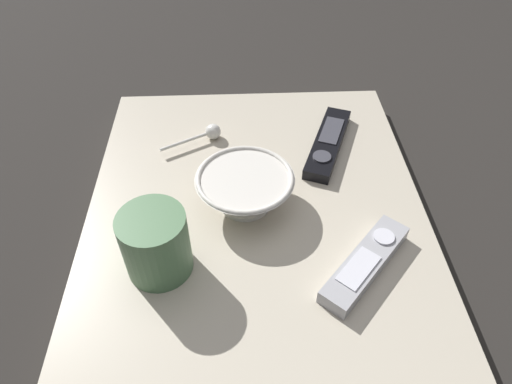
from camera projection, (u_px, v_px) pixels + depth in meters
ground_plane at (256, 223)px, 0.76m from camera, size 6.00×6.00×0.00m
table at (256, 215)px, 0.74m from camera, size 0.53×0.65×0.04m
cereal_bowl at (245, 188)px, 0.71m from camera, size 0.15×0.15×0.06m
coffee_mug at (156, 244)px, 0.61m from camera, size 0.09×0.09×0.10m
teaspoon at (210, 133)px, 0.84m from camera, size 0.11×0.07×0.03m
tv_remote_near at (328, 143)px, 0.82m from camera, size 0.11×0.20×0.02m
tv_remote_far at (365, 263)px, 0.64m from camera, size 0.15×0.16×0.03m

